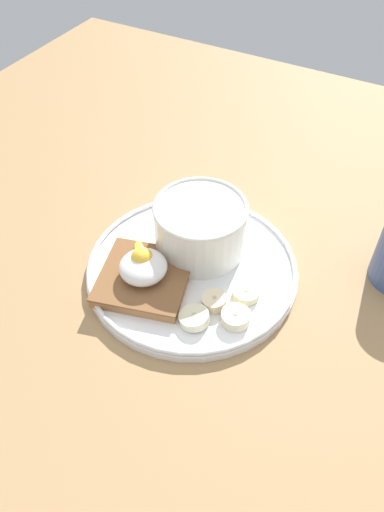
# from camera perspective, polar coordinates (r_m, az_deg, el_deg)

# --- Properties ---
(ground_plane) EXTENTS (1.20, 1.20, 0.02)m
(ground_plane) POSITION_cam_1_polar(r_m,az_deg,el_deg) (0.64, 0.00, -2.44)
(ground_plane) COLOR #A07A4F
(ground_plane) RESTS_ON ground
(plate) EXTENTS (0.27, 0.27, 0.02)m
(plate) POSITION_cam_1_polar(r_m,az_deg,el_deg) (0.63, 0.00, -1.37)
(plate) COLOR white
(plate) RESTS_ON ground_plane
(oatmeal_bowl) EXTENTS (0.12, 0.12, 0.07)m
(oatmeal_bowl) POSITION_cam_1_polar(r_m,az_deg,el_deg) (0.63, 0.95, 3.24)
(oatmeal_bowl) COLOR white
(oatmeal_bowl) RESTS_ON plate
(toast_slice) EXTENTS (0.13, 0.13, 0.02)m
(toast_slice) POSITION_cam_1_polar(r_m,az_deg,el_deg) (0.61, -5.47, -2.52)
(toast_slice) COLOR brown
(toast_slice) RESTS_ON plate
(poached_egg) EXTENTS (0.08, 0.07, 0.04)m
(poached_egg) POSITION_cam_1_polar(r_m,az_deg,el_deg) (0.59, -5.63, -1.06)
(poached_egg) COLOR white
(poached_egg) RESTS_ON toast_slice
(banana_slice_front) EXTENTS (0.04, 0.04, 0.02)m
(banana_slice_front) POSITION_cam_1_polar(r_m,az_deg,el_deg) (0.59, 2.56, -5.18)
(banana_slice_front) COLOR beige
(banana_slice_front) RESTS_ON plate
(banana_slice_left) EXTENTS (0.04, 0.04, 0.02)m
(banana_slice_left) POSITION_cam_1_polar(r_m,az_deg,el_deg) (0.57, 0.26, -7.07)
(banana_slice_left) COLOR beige
(banana_slice_left) RESTS_ON plate
(banana_slice_back) EXTENTS (0.04, 0.04, 0.01)m
(banana_slice_back) POSITION_cam_1_polar(r_m,az_deg,el_deg) (0.57, 5.00, -6.99)
(banana_slice_back) COLOR beige
(banana_slice_back) RESTS_ON plate
(banana_slice_right) EXTENTS (0.04, 0.04, 0.01)m
(banana_slice_right) POSITION_cam_1_polar(r_m,az_deg,el_deg) (0.60, 6.19, -4.22)
(banana_slice_right) COLOR beige
(banana_slice_right) RESTS_ON plate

